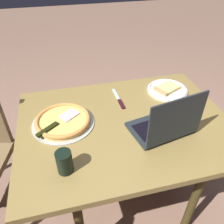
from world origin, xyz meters
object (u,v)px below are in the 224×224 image
object	(u,v)px
pizza_plate	(167,89)
laptop	(166,125)
pizza_tray	(63,121)
drink_cup	(64,162)
dining_table	(125,131)
table_knife	(119,100)

from	to	relation	value
pizza_plate	laptop	bearing A→B (deg)	62.98
pizza_tray	drink_cup	world-z (taller)	drink_cup
dining_table	pizza_plate	world-z (taller)	pizza_plate
laptop	pizza_plate	bearing A→B (deg)	-117.02
laptop	pizza_plate	world-z (taller)	laptop
table_knife	pizza_tray	bearing A→B (deg)	20.83
laptop	drink_cup	bearing A→B (deg)	12.32
drink_cup	dining_table	bearing A→B (deg)	-143.84
dining_table	pizza_tray	size ratio (longest dim) A/B	3.43
pizza_plate	drink_cup	size ratio (longest dim) A/B	2.36
table_knife	drink_cup	distance (m)	0.57
pizza_plate	pizza_tray	world-z (taller)	pizza_tray
dining_table	table_knife	bearing A→B (deg)	-96.19
drink_cup	table_knife	bearing A→B (deg)	-129.03
laptop	drink_cup	size ratio (longest dim) A/B	3.14
table_knife	drink_cup	bearing A→B (deg)	50.97
dining_table	pizza_plate	bearing A→B (deg)	-147.13
dining_table	drink_cup	size ratio (longest dim) A/B	10.54
laptop	drink_cup	world-z (taller)	laptop
dining_table	laptop	xyz separation A→B (m)	(-0.16, 0.14, 0.13)
pizza_tray	laptop	bearing A→B (deg)	157.58
dining_table	laptop	bearing A→B (deg)	140.03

